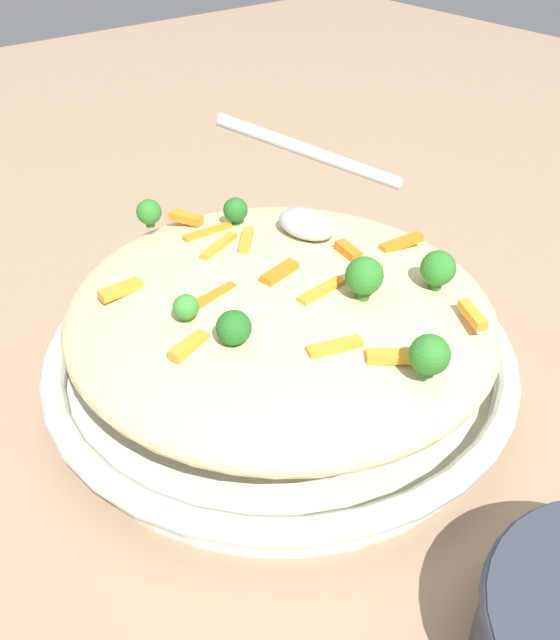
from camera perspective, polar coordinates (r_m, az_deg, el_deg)
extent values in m
plane|color=#9E7F60|center=(0.57, 0.00, -5.04)|extent=(2.40, 2.40, 0.00)
cylinder|color=silver|center=(0.57, 0.00, -4.13)|extent=(0.35, 0.35, 0.02)
torus|color=silver|center=(0.55, 0.00, -2.39)|extent=(0.38, 0.38, 0.02)
torus|color=black|center=(0.55, 0.00, -2.07)|extent=(0.37, 0.37, 0.00)
ellipsoid|color=#DBC689|center=(0.53, 0.00, 0.77)|extent=(0.34, 0.33, 0.07)
cube|color=orange|center=(0.45, 4.56, -2.28)|extent=(0.02, 0.04, 0.01)
cube|color=orange|center=(0.55, -5.13, 6.15)|extent=(0.02, 0.04, 0.01)
cube|color=orange|center=(0.45, -7.58, -2.16)|extent=(0.02, 0.03, 0.01)
cube|color=orange|center=(0.50, 15.74, 0.42)|extent=(0.03, 0.02, 0.01)
cube|color=orange|center=(0.61, -8.11, 8.36)|extent=(0.03, 0.02, 0.01)
cube|color=orange|center=(0.54, 5.71, 5.75)|extent=(0.03, 0.01, 0.01)
cube|color=orange|center=(0.59, -5.67, 7.36)|extent=(0.01, 0.04, 0.01)
cube|color=orange|center=(0.56, -2.83, 6.58)|extent=(0.03, 0.03, 0.01)
cube|color=orange|center=(0.52, -13.13, 2.50)|extent=(0.01, 0.03, 0.01)
cube|color=orange|center=(0.44, 8.99, -3.23)|extent=(0.03, 0.03, 0.01)
cube|color=orange|center=(0.52, 7.24, 3.70)|extent=(0.02, 0.04, 0.01)
cube|color=orange|center=(0.50, 3.48, 2.39)|extent=(0.01, 0.04, 0.01)
cube|color=orange|center=(0.57, 10.07, 6.36)|extent=(0.01, 0.04, 0.01)
cube|color=orange|center=(0.51, -0.05, 3.91)|extent=(0.02, 0.04, 0.01)
cube|color=orange|center=(0.49, -5.74, 1.88)|extent=(0.01, 0.04, 0.01)
cylinder|color=#296820|center=(0.52, 12.85, 3.03)|extent=(0.01, 0.01, 0.01)
sphere|color=#2D7A28|center=(0.52, 13.04, 4.23)|extent=(0.03, 0.03, 0.03)
cylinder|color=#377928|center=(0.48, -7.93, 0.27)|extent=(0.01, 0.01, 0.01)
sphere|color=#3D8E33|center=(0.47, -8.03, 1.24)|extent=(0.02, 0.02, 0.02)
cylinder|color=#296820|center=(0.44, 12.15, -4.12)|extent=(0.01, 0.01, 0.01)
sphere|color=#2D7A28|center=(0.43, 12.36, -2.84)|extent=(0.03, 0.03, 0.03)
cylinder|color=#205B1C|center=(0.60, -3.69, 8.24)|extent=(0.01, 0.01, 0.01)
sphere|color=#236B23|center=(0.59, -3.73, 9.14)|extent=(0.02, 0.02, 0.02)
cylinder|color=#296820|center=(0.49, 6.92, 2.27)|extent=(0.01, 0.01, 0.01)
sphere|color=#2D7A28|center=(0.49, 7.04, 3.68)|extent=(0.03, 0.03, 0.03)
cylinder|color=#296820|center=(0.61, -10.76, 7.95)|extent=(0.01, 0.01, 0.01)
sphere|color=#2D7A28|center=(0.60, -10.87, 8.84)|extent=(0.02, 0.02, 0.02)
cylinder|color=#205B1C|center=(0.45, -3.82, -1.80)|extent=(0.01, 0.01, 0.01)
sphere|color=#236B23|center=(0.45, -3.88, -0.64)|extent=(0.02, 0.02, 0.02)
ellipsoid|color=#B7B7BC|center=(0.57, 2.29, 8.03)|extent=(0.06, 0.04, 0.02)
cylinder|color=#B7B7BC|center=(0.64, 2.59, 13.80)|extent=(0.12, 0.13, 0.07)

